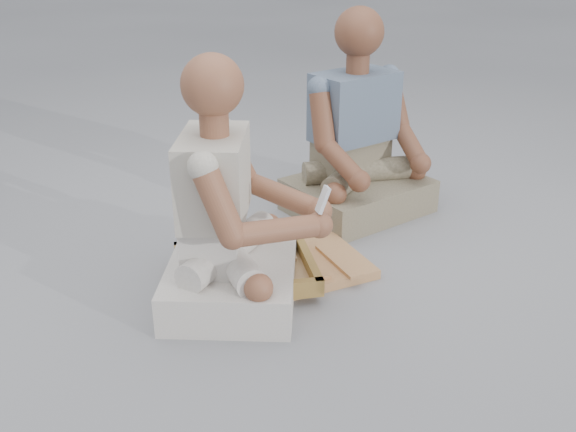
{
  "coord_description": "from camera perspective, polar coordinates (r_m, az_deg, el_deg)",
  "views": [
    {
      "loc": [
        -0.14,
        -2.14,
        1.35
      ],
      "look_at": [
        0.03,
        0.15,
        0.3
      ],
      "focal_mm": 40.0,
      "sensor_mm": 36.0,
      "label": 1
    }
  ],
  "objects": [
    {
      "name": "chisel_9",
      "position": [
        2.52,
        -4.52,
        -5.64
      ],
      "size": [
        0.2,
        0.12,
        0.02
      ],
      "rotation": [
        0.0,
        0.0,
        -0.5
      ],
      "color": "silver",
      "rests_on": "tool_tray"
    },
    {
      "name": "wood_chip_2",
      "position": [
        2.56,
        -10.07,
        -7.58
      ],
      "size": [
        0.02,
        0.02,
        0.0
      ],
      "primitive_type": "cube",
      "rotation": [
        0.0,
        0.0,
        2.82
      ],
      "color": "tan",
      "rests_on": "ground"
    },
    {
      "name": "wood_chip_1",
      "position": [
        2.64,
        3.23,
        -6.16
      ],
      "size": [
        0.02,
        0.02,
        0.0
      ],
      "primitive_type": "cube",
      "rotation": [
        0.0,
        0.0,
        2.5
      ],
      "color": "tan",
      "rests_on": "ground"
    },
    {
      "name": "chisel_3",
      "position": [
        2.46,
        -3.69,
        -6.85
      ],
      "size": [
        0.07,
        0.22,
        0.02
      ],
      "rotation": [
        0.0,
        0.0,
        -1.31
      ],
      "color": "silver",
      "rests_on": "tool_tray"
    },
    {
      "name": "wood_chip_8",
      "position": [
        2.41,
        -0.14,
        -9.48
      ],
      "size": [
        0.02,
        0.02,
        0.0
      ],
      "primitive_type": "cube",
      "rotation": [
        0.0,
        0.0,
        0.08
      ],
      "color": "tan",
      "rests_on": "ground"
    },
    {
      "name": "craftsman",
      "position": [
        2.43,
        -5.28,
        -0.5
      ],
      "size": [
        0.67,
        0.66,
        0.95
      ],
      "rotation": [
        0.0,
        0.0,
        -1.69
      ],
      "color": "beige",
      "rests_on": "ground"
    },
    {
      "name": "chisel_7",
      "position": [
        2.66,
        -0.44,
        -3.88
      ],
      "size": [
        0.22,
        0.04,
        0.02
      ],
      "rotation": [
        0.0,
        0.0,
        0.1
      ],
      "color": "silver",
      "rests_on": "tool_tray"
    },
    {
      "name": "wood_chip_7",
      "position": [
        2.42,
        -10.62,
        -9.74
      ],
      "size": [
        0.02,
        0.02,
        0.0
      ],
      "primitive_type": "cube",
      "rotation": [
        0.0,
        0.0,
        2.26
      ],
      "color": "tan",
      "rests_on": "ground"
    },
    {
      "name": "tool_tray",
      "position": [
        2.62,
        -3.83,
        -4.84
      ],
      "size": [
        0.6,
        0.51,
        0.07
      ],
      "rotation": [
        0.0,
        0.0,
        0.12
      ],
      "color": "brown",
      "rests_on": "carved_panel"
    },
    {
      "name": "mobile_phone",
      "position": [
        2.3,
        3.13,
        1.47
      ],
      "size": [
        0.06,
        0.05,
        0.1
      ],
      "rotation": [
        -0.35,
        0.0,
        -1.33
      ],
      "color": "silver",
      "rests_on": "craftsman"
    },
    {
      "name": "chisel_8",
      "position": [
        2.59,
        -1.91,
        -4.86
      ],
      "size": [
        0.22,
        0.05,
        0.02
      ],
      "rotation": [
        0.0,
        0.0,
        0.16
      ],
      "color": "silver",
      "rests_on": "tool_tray"
    },
    {
      "name": "chisel_6",
      "position": [
        2.55,
        -4.53,
        -5.54
      ],
      "size": [
        0.21,
        0.09,
        0.02
      ],
      "rotation": [
        0.0,
        0.0,
        -0.33
      ],
      "color": "silver",
      "rests_on": "tool_tray"
    },
    {
      "name": "chisel_4",
      "position": [
        2.59,
        -2.67,
        -4.82
      ],
      "size": [
        0.09,
        0.21,
        0.02
      ],
      "rotation": [
        0.0,
        0.0,
        -1.23
      ],
      "color": "silver",
      "rests_on": "tool_tray"
    },
    {
      "name": "chisel_1",
      "position": [
        2.55,
        -1.41,
        -5.26
      ],
      "size": [
        0.22,
        0.04,
        0.02
      ],
      "rotation": [
        0.0,
        0.0,
        0.1
      ],
      "color": "silver",
      "rests_on": "tool_tray"
    },
    {
      "name": "chisel_2",
      "position": [
        2.76,
        -2.61,
        -3.07
      ],
      "size": [
        0.16,
        0.18,
        0.02
      ],
      "rotation": [
        0.0,
        0.0,
        0.84
      ],
      "color": "silver",
      "rests_on": "tool_tray"
    },
    {
      "name": "chisel_5",
      "position": [
        2.52,
        -0.88,
        -5.74
      ],
      "size": [
        0.13,
        0.2,
        0.02
      ],
      "rotation": [
        0.0,
        0.0,
        -1.01
      ],
      "color": "silver",
      "rests_on": "tool_tray"
    },
    {
      "name": "wood_chip_0",
      "position": [
        3.0,
        0.18,
        -2.1
      ],
      "size": [
        0.02,
        0.02,
        0.0
      ],
      "primitive_type": "cube",
      "rotation": [
        0.0,
        0.0,
        0.92
      ],
      "color": "tan",
      "rests_on": "ground"
    },
    {
      "name": "chisel_0",
      "position": [
        2.64,
        -2.65,
        -4.28
      ],
      "size": [
        0.22,
        0.05,
        0.02
      ],
      "rotation": [
        0.0,
        0.0,
        -0.17
      ],
      "color": "silver",
      "rests_on": "tool_tray"
    },
    {
      "name": "wood_chip_4",
      "position": [
        2.89,
        -0.93,
        -3.2
      ],
      "size": [
        0.02,
        0.02,
        0.0
      ],
      "primitive_type": "cube",
      "rotation": [
        0.0,
        0.0,
        1.12
      ],
      "color": "tan",
      "rests_on": "ground"
    },
    {
      "name": "wood_chip_6",
      "position": [
        2.77,
        -9.49,
        -4.92
      ],
      "size": [
        0.02,
        0.02,
        0.0
      ],
      "primitive_type": "cube",
      "rotation": [
        0.0,
        0.0,
        0.54
      ],
      "color": "tan",
      "rests_on": "ground"
    },
    {
      "name": "carved_panel",
      "position": [
        2.72,
        0.41,
        -4.67
      ],
      "size": [
        0.72,
        0.61,
        0.04
      ],
      "primitive_type": "cube",
      "rotation": [
        0.0,
        0.0,
        0.37
      ],
      "color": "brown",
      "rests_on": "ground"
    },
    {
      "name": "companion",
      "position": [
        3.22,
        6.24,
        6.08
      ],
      "size": [
        0.82,
        0.78,
        1.01
      ],
      "rotation": [
        0.0,
        0.0,
        3.7
      ],
      "color": "gray",
      "rests_on": "ground"
    },
    {
      "name": "wood_chip_5",
      "position": [
        2.6,
        -8.97,
        -7.03
      ],
      "size": [
        0.02,
        0.02,
        0.0
      ],
      "primitive_type": "cube",
      "rotation": [
        0.0,
        0.0,
        0.59
      ],
      "color": "tan",
      "rests_on": "ground"
    },
    {
      "name": "ground",
      "position": [
        2.53,
        -0.34,
        -7.62
      ],
      "size": [
        60.0,
        60.0,
        0.0
      ],
      "primitive_type": "plane",
      "color": "gray",
      "rests_on": "ground"
    },
    {
      "name": "wood_chip_3",
      "position": [
        2.71,
        2.56,
        -5.29
      ],
      "size": [
        0.02,
        0.02,
        0.0
      ],
      "primitive_type": "cube",
      "rotation": [
        0.0,
        0.0,
        3.09
      ],
      "color": "tan",
      "rests_on": "ground"
    }
  ]
}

